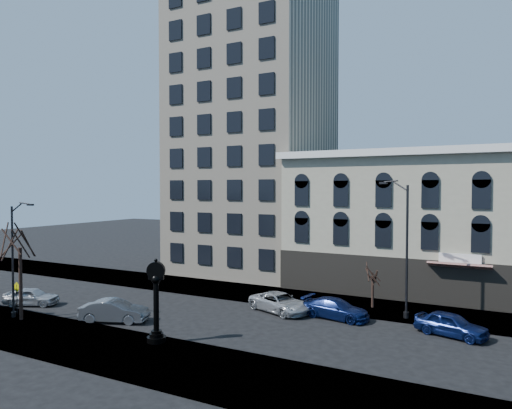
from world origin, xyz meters
The scene contains 16 objects.
ground centered at (0.00, 0.00, 0.00)m, with size 160.00×160.00×0.00m, color black.
sidewalk_far centered at (0.00, 8.00, 0.06)m, with size 160.00×6.00×0.12m, color gray.
sidewalk_near centered at (0.00, -8.00, 0.06)m, with size 160.00×6.00×0.12m, color gray.
cream_tower centered at (-6.11, 18.88, 19.32)m, with size 15.90×15.40×42.50m.
victorian_row centered at (12.00, 15.89, 6.00)m, with size 22.60×11.19×12.50m.
street_clock centered at (0.53, -6.03, 2.37)m, with size 1.13×1.13×4.97m.
street_lamp_near centered at (-11.26, -6.57, 6.40)m, with size 2.15×0.34×8.32m.
street_lamp_far centered at (12.20, 6.24, 7.59)m, with size 2.47×1.09×9.90m.
bare_tree_near centered at (-10.83, -6.75, 6.23)m, with size 4.71×4.71×8.09m.
bare_tree_far centered at (10.11, 7.79, 3.08)m, with size 2.29×2.29×3.93m.
warning_sign centered at (-12.33, -6.00, 1.74)m, with size 0.77×0.07×2.36m.
car_near_a centered at (-14.06, -3.56, 0.70)m, with size 1.66×4.13×1.41m, color #A5A8AD.
car_near_b centered at (-4.97, -3.87, 0.77)m, with size 1.62×4.65×1.53m, color #595B60.
car_far_a centered at (4.17, 3.69, 0.71)m, with size 2.34×5.08×1.41m, color #A5A8AD.
car_far_b centered at (8.39, 4.00, 0.70)m, with size 1.97×4.85×1.41m, color #0C194C.
car_far_c centered at (15.97, 3.54, 0.74)m, with size 1.76×4.37×1.49m, color #0C194C.
Camera 1 is at (18.12, -27.08, 9.22)m, focal length 32.00 mm.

